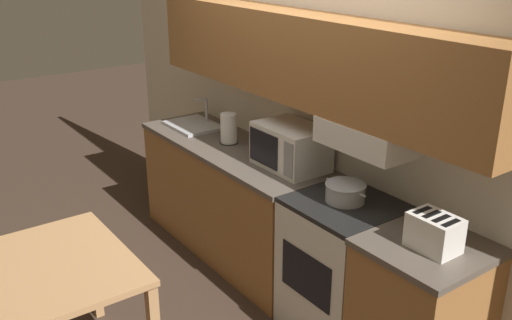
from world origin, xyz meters
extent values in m
plane|color=#3D2D23|center=(0.00, 0.00, 0.00)|extent=(16.00, 16.00, 0.00)
cube|color=silver|center=(0.00, 0.03, 1.27)|extent=(5.50, 0.05, 2.55)
cube|color=#A36B38|center=(0.00, -0.16, 1.68)|extent=(3.10, 0.32, 0.58)
cube|color=white|center=(0.64, -0.16, 1.31)|extent=(0.60, 0.34, 0.16)
cube|color=#A36B38|center=(-0.62, -0.31, 0.44)|extent=(1.85, 0.61, 0.87)
cube|color=brown|center=(-0.62, -0.31, 0.89)|extent=(1.87, 0.63, 0.04)
cube|color=#A36B38|center=(1.26, -0.31, 0.44)|extent=(0.58, 0.61, 0.87)
cube|color=brown|center=(1.26, -0.31, 0.89)|extent=(0.60, 0.63, 0.04)
cube|color=white|center=(0.64, -0.30, 0.44)|extent=(0.63, 0.61, 0.88)
cube|color=black|center=(0.64, -0.30, 0.89)|extent=(0.63, 0.61, 0.03)
cube|color=black|center=(0.64, -0.61, 0.51)|extent=(0.44, 0.01, 0.31)
cylinder|color=black|center=(0.49, -0.42, 0.90)|extent=(0.09, 0.09, 0.01)
cylinder|color=black|center=(0.78, -0.42, 0.90)|extent=(0.09, 0.09, 0.01)
cylinder|color=black|center=(0.49, -0.18, 0.90)|extent=(0.09, 0.09, 0.01)
cylinder|color=black|center=(0.78, -0.18, 0.90)|extent=(0.09, 0.09, 0.01)
cylinder|color=#B7BABF|center=(0.61, -0.29, 0.97)|extent=(0.24, 0.24, 0.11)
torus|color=#B7BABF|center=(0.61, -0.29, 1.02)|extent=(0.25, 0.25, 0.01)
cylinder|color=#B7BABF|center=(0.47, -0.29, 1.00)|extent=(0.05, 0.01, 0.01)
cylinder|color=#B7BABF|center=(0.75, -0.29, 1.00)|extent=(0.05, 0.01, 0.01)
cube|color=white|center=(-0.01, -0.21, 1.06)|extent=(0.50, 0.35, 0.30)
cube|color=black|center=(-0.09, -0.39, 1.06)|extent=(0.31, 0.01, 0.24)
cube|color=gray|center=(0.18, -0.39, 1.06)|extent=(0.09, 0.01, 0.24)
cube|color=white|center=(1.30, -0.33, 1.00)|extent=(0.25, 0.18, 0.19)
cube|color=black|center=(1.16, -0.33, 1.03)|extent=(0.01, 0.02, 0.02)
cube|color=black|center=(1.21, -0.33, 1.09)|extent=(0.03, 0.13, 0.01)
cube|color=black|center=(1.27, -0.33, 1.09)|extent=(0.03, 0.13, 0.01)
cube|color=black|center=(1.32, -0.33, 1.09)|extent=(0.03, 0.13, 0.01)
cube|color=black|center=(1.38, -0.33, 1.09)|extent=(0.03, 0.13, 0.01)
cube|color=#B7BABF|center=(-1.21, -0.31, 0.92)|extent=(0.47, 0.36, 0.02)
cube|color=#4C4F54|center=(-1.21, -0.32, 0.92)|extent=(0.40, 0.27, 0.01)
cylinder|color=#B7BABF|center=(-1.21, -0.17, 1.03)|extent=(0.02, 0.02, 0.20)
cylinder|color=#B7BABF|center=(-1.21, -0.23, 1.14)|extent=(0.02, 0.12, 0.02)
cylinder|color=black|center=(-0.69, -0.28, 0.91)|extent=(0.15, 0.15, 0.01)
cylinder|color=white|center=(-0.69, -0.28, 1.03)|extent=(0.13, 0.13, 0.23)
cube|color=tan|center=(0.04, -1.89, 0.74)|extent=(0.98, 0.78, 0.04)
cube|color=tan|center=(-0.41, -1.54, 0.36)|extent=(0.06, 0.06, 0.72)
camera|label=1|loc=(2.85, -2.57, 2.40)|focal=40.00mm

